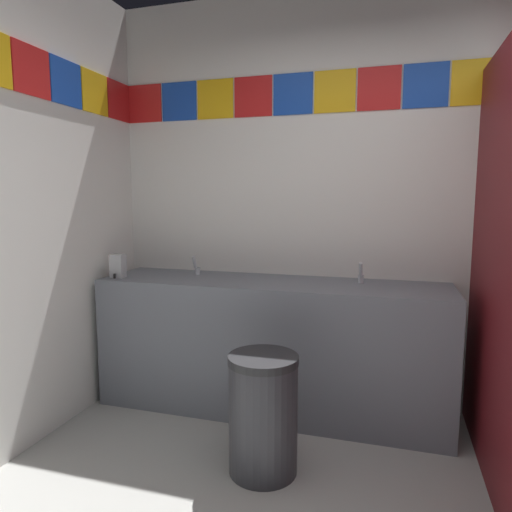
{
  "coord_description": "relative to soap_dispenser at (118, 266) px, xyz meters",
  "views": [
    {
      "loc": [
        -0.17,
        -1.29,
        1.39
      ],
      "look_at": [
        -0.91,
        1.19,
        1.06
      ],
      "focal_mm": 32.0,
      "sensor_mm": 36.0,
      "label": 1
    }
  ],
  "objects": [
    {
      "name": "wall_back",
      "position": [
        1.92,
        0.49,
        0.44
      ],
      "size": [
        4.15,
        0.09,
        2.74
      ],
      "color": "white",
      "rests_on": "ground_plane"
    },
    {
      "name": "faucet_right",
      "position": [
        1.58,
        0.25,
        -0.03
      ],
      "size": [
        0.04,
        0.1,
        0.14
      ],
      "color": "silver",
      "rests_on": "vanity_counter"
    },
    {
      "name": "faucet_left",
      "position": [
        0.46,
        0.25,
        -0.03
      ],
      "size": [
        0.04,
        0.1,
        0.14
      ],
      "color": "silver",
      "rests_on": "vanity_counter"
    },
    {
      "name": "trash_bin",
      "position": [
        1.17,
        -0.54,
        -0.63
      ],
      "size": [
        0.36,
        0.36,
        0.61
      ],
      "color": "#333338",
      "rests_on": "ground_plane"
    },
    {
      "name": "vanity_counter",
      "position": [
        1.02,
        0.16,
        -0.5
      ],
      "size": [
        2.24,
        0.57,
        0.86
      ],
      "color": "slate",
      "rests_on": "ground_plane"
    },
    {
      "name": "soap_dispenser",
      "position": [
        0.0,
        0.0,
        0.0
      ],
      "size": [
        0.09,
        0.09,
        0.16
      ],
      "color": "#B7BABF",
      "rests_on": "vanity_counter"
    }
  ]
}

